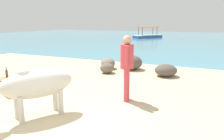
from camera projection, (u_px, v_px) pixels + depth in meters
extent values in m
cube|color=#CCB78E|center=(54.00, 130.00, 4.26)|extent=(18.00, 14.00, 0.04)
cube|color=teal|center=(190.00, 40.00, 23.80)|extent=(60.00, 36.00, 0.03)
cylinder|color=beige|center=(21.00, 110.00, 4.42)|extent=(0.11, 0.11, 0.54)
cylinder|color=beige|center=(17.00, 106.00, 4.66)|extent=(0.11, 0.11, 0.54)
cylinder|color=beige|center=(61.00, 102.00, 4.89)|extent=(0.11, 0.11, 0.54)
cylinder|color=beige|center=(55.00, 98.00, 5.13)|extent=(0.11, 0.11, 0.54)
ellipsoid|color=beige|center=(38.00, 83.00, 4.68)|extent=(1.21, 1.57, 0.59)
ellipsoid|color=beige|center=(24.00, 73.00, 4.48)|extent=(0.34, 0.36, 0.20)
cube|color=#A37A4C|center=(8.00, 80.00, 6.30)|extent=(0.87, 0.70, 0.04)
cylinder|color=#A37A4C|center=(20.00, 88.00, 6.21)|extent=(0.05, 0.05, 0.36)
cylinder|color=#A37A4C|center=(6.00, 91.00, 5.97)|extent=(0.05, 0.05, 0.36)
cylinder|color=#A37A4C|center=(11.00, 83.00, 6.70)|extent=(0.05, 0.05, 0.36)
cylinder|color=brown|center=(7.00, 74.00, 6.42)|extent=(0.07, 0.07, 0.22)
cylinder|color=brown|center=(6.00, 69.00, 6.39)|extent=(0.03, 0.03, 0.06)
cylinder|color=red|center=(6.00, 68.00, 6.38)|extent=(0.03, 0.03, 0.02)
cylinder|color=#CC3D47|center=(127.00, 85.00, 5.62)|extent=(0.14, 0.14, 0.82)
cylinder|color=#CC3D47|center=(127.00, 83.00, 5.79)|extent=(0.14, 0.14, 0.82)
cylinder|color=#CC3D47|center=(127.00, 57.00, 5.56)|extent=(0.32, 0.32, 0.58)
cylinder|color=#CC3D47|center=(127.00, 57.00, 5.35)|extent=(0.09, 0.09, 0.52)
cylinder|color=#CC3D47|center=(127.00, 54.00, 5.76)|extent=(0.09, 0.09, 0.52)
sphere|color=tan|center=(127.00, 40.00, 5.47)|extent=(0.22, 0.22, 0.22)
ellipsoid|color=brown|center=(166.00, 70.00, 8.25)|extent=(1.08, 1.08, 0.43)
ellipsoid|color=gray|center=(108.00, 63.00, 9.59)|extent=(0.94, 0.99, 0.44)
ellipsoid|color=brown|center=(132.00, 63.00, 9.38)|extent=(1.03, 1.08, 0.58)
ellipsoid|color=#6B5B4C|center=(107.00, 68.00, 8.75)|extent=(0.57, 0.57, 0.38)
cube|color=#3866B7|center=(148.00, 37.00, 27.27)|extent=(2.99, 3.57, 0.28)
cube|color=white|center=(148.00, 35.00, 27.24)|extent=(3.08, 3.66, 0.04)
cylinder|color=brown|center=(142.00, 32.00, 26.29)|extent=(0.06, 0.06, 0.95)
cylinder|color=brown|center=(138.00, 31.00, 26.94)|extent=(0.06, 0.06, 0.95)
cylinder|color=brown|center=(157.00, 31.00, 27.34)|extent=(0.06, 0.06, 0.95)
cylinder|color=brown|center=(153.00, 31.00, 27.99)|extent=(0.06, 0.06, 0.95)
cube|color=orange|center=(148.00, 27.00, 27.03)|extent=(2.23, 2.59, 0.06)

